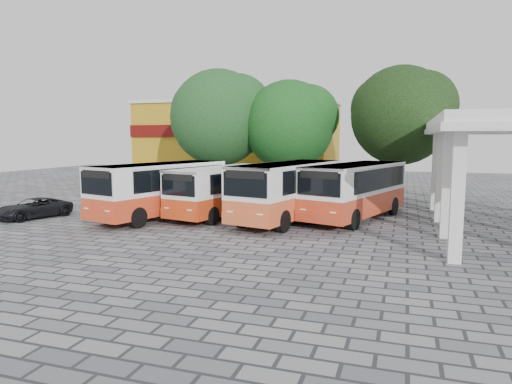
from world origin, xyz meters
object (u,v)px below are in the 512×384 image
(bus_far_right, at_px, (356,188))
(bus_far_left, at_px, (161,187))
(bus_centre_left, at_px, (223,188))
(bus_centre_right, at_px, (288,188))
(parked_car, at_px, (34,208))

(bus_far_right, bearing_deg, bus_far_left, -146.43)
(bus_centre_left, distance_m, bus_centre_right, 3.92)
(bus_centre_left, distance_m, parked_car, 10.70)
(bus_centre_right, relative_size, bus_far_right, 1.01)
(bus_centre_left, relative_size, bus_centre_right, 0.90)
(bus_far_left, relative_size, bus_far_right, 0.99)
(bus_centre_left, relative_size, parked_car, 2.05)
(parked_car, bearing_deg, bus_far_right, 36.30)
(bus_centre_left, xyz_separation_m, bus_centre_right, (3.91, -0.28, 0.18))
(bus_far_right, bearing_deg, bus_centre_right, -137.01)
(bus_far_right, bearing_deg, bus_centre_left, -151.85)
(bus_far_left, relative_size, bus_centre_right, 0.98)
(bus_far_left, distance_m, bus_centre_right, 7.16)
(bus_far_right, height_order, parked_car, bus_far_right)
(bus_far_left, bearing_deg, bus_centre_right, 25.96)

